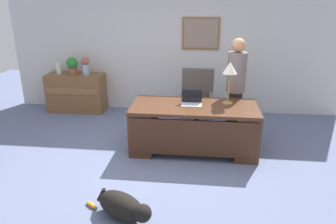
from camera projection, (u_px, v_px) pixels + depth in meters
The scene contains 13 objects.
ground_plane at pixel (156, 166), 4.72m from camera, with size 12.00×12.00×0.00m, color slate.
back_wall at pixel (173, 48), 6.69m from camera, with size 7.00×0.16×2.70m.
desk at pixel (194, 126), 5.07m from camera, with size 1.98×0.91×0.76m.
credenza at pixel (76, 93), 6.90m from camera, with size 1.21×0.50×0.81m.
armchair at pixel (197, 102), 6.02m from camera, with size 0.60×0.59×1.10m.
person_standing at pixel (235, 88), 5.45m from camera, with size 0.32×0.32×1.74m.
dog_lying at pixel (123, 207), 3.55m from camera, with size 0.73×0.57×0.30m.
laptop at pixel (192, 101), 5.01m from camera, with size 0.32×0.22×0.22m.
desk_lamp at pixel (230, 71), 4.87m from camera, with size 0.22×0.22×0.67m.
vase_with_flowers at pixel (85, 65), 6.67m from camera, with size 0.17×0.17×0.37m.
vase_empty at pixel (59, 69), 6.76m from camera, with size 0.10×0.10×0.23m, color silver.
potted_plant at pixel (72, 65), 6.70m from camera, with size 0.24×0.24×0.36m.
dog_toy_bone at pixel (91, 205), 3.79m from camera, with size 0.19×0.05×0.05m, color orange.
Camera 1 is at (0.65, -4.12, 2.36)m, focal length 33.96 mm.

